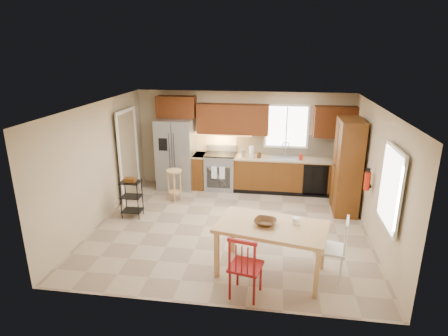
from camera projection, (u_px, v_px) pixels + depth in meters
name	position (u px, v px, depth m)	size (l,w,h in m)	color
floor	(230.00, 227.00, 7.74)	(5.50, 5.50, 0.00)	tan
ceiling	(231.00, 106.00, 6.97)	(5.50, 5.00, 0.02)	silver
wall_back	(243.00, 140.00, 9.71)	(5.50, 0.02, 2.50)	#CCB793
wall_front	(206.00, 227.00, 5.00)	(5.50, 0.02, 2.50)	#CCB793
wall_left	(99.00, 164.00, 7.73)	(0.02, 5.00, 2.50)	#CCB793
wall_right	(377.00, 176.00, 6.97)	(0.02, 5.00, 2.50)	#CCB793
refrigerator	(176.00, 154.00, 9.69)	(0.92, 0.75, 1.82)	gray
range_stove	(220.00, 172.00, 9.73)	(0.76, 0.63, 0.92)	gray
base_cabinet_narrow	(200.00, 171.00, 9.82)	(0.30, 0.60, 0.90)	#5D3111
base_cabinet_run	(292.00, 175.00, 9.49)	(2.92, 0.60, 0.90)	#5D3111
dishwasher	(315.00, 180.00, 9.14)	(0.60, 0.02, 0.78)	black
backsplash	(293.00, 145.00, 9.54)	(2.92, 0.03, 0.55)	beige
upper_over_fridge	(176.00, 107.00, 9.51)	(1.00, 0.35, 0.55)	#5C280F
upper_left_block	(233.00, 119.00, 9.40)	(1.80, 0.35, 0.75)	#5C280F
upper_right_block	(335.00, 122.00, 9.05)	(1.00, 0.35, 0.75)	#5C280F
window_back	(287.00, 126.00, 9.41)	(1.12, 0.04, 1.12)	white
sink	(285.00, 159.00, 9.39)	(0.62, 0.46, 0.16)	gray
undercab_glow	(221.00, 134.00, 9.54)	(1.60, 0.30, 0.01)	#FFBF66
soap_bottle	(301.00, 156.00, 9.20)	(0.09, 0.09, 0.19)	#AF200C
paper_towel	(251.00, 152.00, 9.41)	(0.12, 0.12, 0.28)	white
canister_steel	(243.00, 153.00, 9.45)	(0.11, 0.11, 0.18)	gray
canister_wood	(259.00, 155.00, 9.37)	(0.10, 0.10, 0.14)	#492913
pantry	(347.00, 167.00, 8.21)	(0.50, 0.95, 2.10)	#5D3111
fire_extinguisher	(367.00, 181.00, 7.18)	(0.12, 0.12, 0.36)	#AF200C
window_right	(391.00, 188.00, 5.84)	(0.04, 1.02, 1.32)	white
doorway	(128.00, 156.00, 9.01)	(0.04, 0.95, 2.10)	#8C7A59
dining_table	(271.00, 249.00, 6.06)	(1.73, 0.97, 0.84)	tan
chair_red	(246.00, 265.00, 5.47)	(0.48, 0.48, 1.02)	maroon
chair_white	(331.00, 248.00, 5.95)	(0.48, 0.48, 1.02)	white
table_bowl	(265.00, 225.00, 5.95)	(0.35, 0.35, 0.09)	#492913
table_jar	(296.00, 222.00, 5.97)	(0.14, 0.14, 0.16)	white
bar_stool	(174.00, 185.00, 8.98)	(0.37, 0.37, 0.77)	tan
utility_cart	(132.00, 198.00, 8.11)	(0.42, 0.33, 0.85)	black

